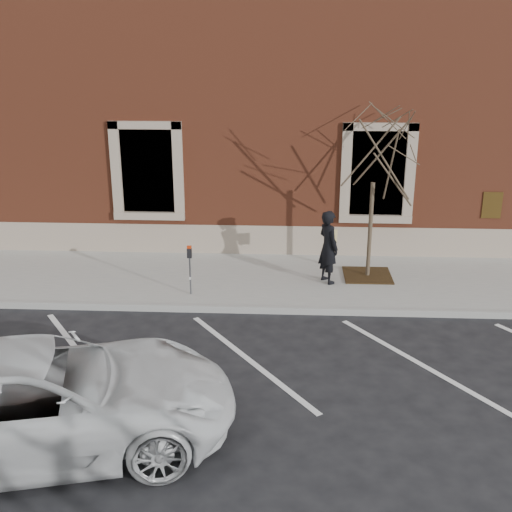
# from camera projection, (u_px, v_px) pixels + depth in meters

# --- Properties ---
(ground) EXTENTS (120.00, 120.00, 0.00)m
(ground) POSITION_uv_depth(u_px,v_px,m) (255.00, 312.00, 14.16)
(ground) COLOR #28282B
(ground) RESTS_ON ground
(sidewalk_near) EXTENTS (40.00, 3.50, 0.15)m
(sidewalk_near) POSITION_uv_depth(u_px,v_px,m) (258.00, 280.00, 15.79)
(sidewalk_near) COLOR #AEABA3
(sidewalk_near) RESTS_ON ground
(curb_near) EXTENTS (40.00, 0.12, 0.15)m
(curb_near) POSITION_uv_depth(u_px,v_px,m) (255.00, 310.00, 14.09)
(curb_near) COLOR #9E9E99
(curb_near) RESTS_ON ground
(parking_stripes) EXTENTS (28.00, 4.40, 0.01)m
(parking_stripes) POSITION_uv_depth(u_px,v_px,m) (249.00, 360.00, 12.09)
(parking_stripes) COLOR silver
(parking_stripes) RESTS_ON ground
(building_civic) EXTENTS (40.00, 8.62, 8.00)m
(building_civic) POSITION_uv_depth(u_px,v_px,m) (267.00, 95.00, 20.15)
(building_civic) COLOR brown
(building_civic) RESTS_ON ground
(man) EXTENTS (0.69, 0.77, 1.77)m
(man) POSITION_uv_depth(u_px,v_px,m) (328.00, 247.00, 15.19)
(man) COLOR black
(man) RESTS_ON sidewalk_near
(parking_meter) EXTENTS (0.11, 0.08, 1.16)m
(parking_meter) POSITION_uv_depth(u_px,v_px,m) (190.00, 261.00, 14.49)
(parking_meter) COLOR #595B60
(parking_meter) RESTS_ON sidewalk_near
(tree_grate) EXTENTS (1.16, 1.16, 0.03)m
(tree_grate) POSITION_uv_depth(u_px,v_px,m) (367.00, 275.00, 15.85)
(tree_grate) COLOR #3B2813
(tree_grate) RESTS_ON sidewalk_near
(sapling) EXTENTS (2.56, 2.56, 4.27)m
(sapling) POSITION_uv_depth(u_px,v_px,m) (375.00, 156.00, 14.87)
(sapling) COLOR brown
(sapling) RESTS_ON sidewalk_near
(white_truck) EXTENTS (6.18, 3.96, 1.58)m
(white_truck) POSITION_uv_depth(u_px,v_px,m) (40.00, 399.00, 9.33)
(white_truck) COLOR silver
(white_truck) RESTS_ON ground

